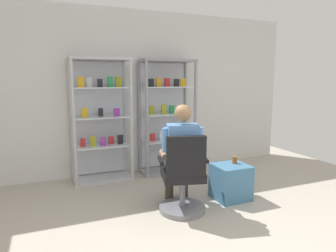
{
  "coord_description": "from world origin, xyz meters",
  "views": [
    {
      "loc": [
        -1.33,
        -1.91,
        1.57
      ],
      "look_at": [
        0.06,
        1.48,
        1.0
      ],
      "focal_mm": 31.89,
      "sensor_mm": 36.0,
      "label": 1
    }
  ],
  "objects_px": {
    "storage_crate": "(231,182)",
    "display_cabinet_left": "(101,119)",
    "display_cabinet_right": "(166,116)",
    "tea_glass": "(235,160)",
    "seated_shopkeeper": "(181,151)",
    "office_chair": "(183,181)"
  },
  "relations": [
    {
      "from": "office_chair",
      "to": "seated_shopkeeper",
      "type": "distance_m",
      "value": 0.36
    },
    {
      "from": "tea_glass",
      "to": "office_chair",
      "type": "bearing_deg",
      "value": -166.97
    },
    {
      "from": "seated_shopkeeper",
      "to": "tea_glass",
      "type": "bearing_deg",
      "value": 2.75
    },
    {
      "from": "office_chair",
      "to": "storage_crate",
      "type": "relative_size",
      "value": 2.07
    },
    {
      "from": "display_cabinet_right",
      "to": "tea_glass",
      "type": "relative_size",
      "value": 20.27
    },
    {
      "from": "display_cabinet_left",
      "to": "display_cabinet_right",
      "type": "relative_size",
      "value": 1.0
    },
    {
      "from": "display_cabinet_left",
      "to": "office_chair",
      "type": "relative_size",
      "value": 1.98
    },
    {
      "from": "office_chair",
      "to": "seated_shopkeeper",
      "type": "bearing_deg",
      "value": 75.7
    },
    {
      "from": "display_cabinet_left",
      "to": "seated_shopkeeper",
      "type": "xyz_separation_m",
      "value": [
        0.7,
        -1.48,
        -0.25
      ]
    },
    {
      "from": "display_cabinet_right",
      "to": "seated_shopkeeper",
      "type": "xyz_separation_m",
      "value": [
        -0.4,
        -1.48,
        -0.25
      ]
    },
    {
      "from": "display_cabinet_left",
      "to": "seated_shopkeeper",
      "type": "height_order",
      "value": "display_cabinet_left"
    },
    {
      "from": "storage_crate",
      "to": "tea_glass",
      "type": "xyz_separation_m",
      "value": [
        0.09,
        0.05,
        0.28
      ]
    },
    {
      "from": "display_cabinet_left",
      "to": "seated_shopkeeper",
      "type": "distance_m",
      "value": 1.65
    },
    {
      "from": "display_cabinet_right",
      "to": "office_chair",
      "type": "bearing_deg",
      "value": -105.09
    },
    {
      "from": "display_cabinet_right",
      "to": "tea_glass",
      "type": "xyz_separation_m",
      "value": [
        0.41,
        -1.44,
        -0.46
      ]
    },
    {
      "from": "seated_shopkeeper",
      "to": "tea_glass",
      "type": "distance_m",
      "value": 0.84
    },
    {
      "from": "display_cabinet_left",
      "to": "tea_glass",
      "type": "xyz_separation_m",
      "value": [
        1.51,
        -1.44,
        -0.46
      ]
    },
    {
      "from": "display_cabinet_right",
      "to": "seated_shopkeeper",
      "type": "relative_size",
      "value": 1.47
    },
    {
      "from": "storage_crate",
      "to": "tea_glass",
      "type": "bearing_deg",
      "value": 29.09
    },
    {
      "from": "storage_crate",
      "to": "display_cabinet_left",
      "type": "bearing_deg",
      "value": 133.81
    },
    {
      "from": "display_cabinet_right",
      "to": "storage_crate",
      "type": "relative_size",
      "value": 4.11
    },
    {
      "from": "office_chair",
      "to": "storage_crate",
      "type": "height_order",
      "value": "office_chair"
    }
  ]
}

